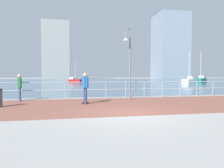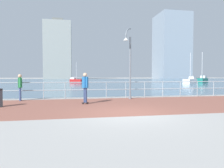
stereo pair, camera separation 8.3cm
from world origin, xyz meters
The scene contains 12 objects.
ground centered at (0.00, 40.00, 0.00)m, with size 220.00×220.00×0.00m, color #ADAAA5.
brick_paving centered at (0.00, 2.59, 0.00)m, with size 28.00×6.33×0.01m, color #935647.
harbor_water centered at (0.00, 50.76, 0.00)m, with size 180.00×88.00×0.00m, color slate.
waterfront_railing centered at (0.00, 5.76, 0.80)m, with size 25.25×0.06×1.16m.
lamppost centered at (1.42, 5.04, 2.65)m, with size 0.67×0.65×4.78m.
skateboarder centered at (-1.59, 3.20, 1.05)m, with size 0.41×0.55×1.75m.
bystander centered at (-5.56, 5.41, 0.99)m, with size 0.32×0.55×1.68m.
sailboat_red centered at (20.03, 27.76, 0.57)m, with size 4.17×3.72×6.02m.
sailboat_blue centered at (-1.87, 39.97, 0.45)m, with size 3.24×3.02×4.76m.
sailboat_ivory centered at (25.22, 31.67, 0.64)m, with size 4.52×4.27×6.68m.
tower_concrete centered at (51.29, 97.89, 17.89)m, with size 16.36×16.63×37.45m.
tower_glass centered at (-9.98, 93.84, 13.60)m, with size 12.51×14.30×28.85m.
Camera 1 is at (-2.24, -8.11, 1.59)m, focal length 32.40 mm.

